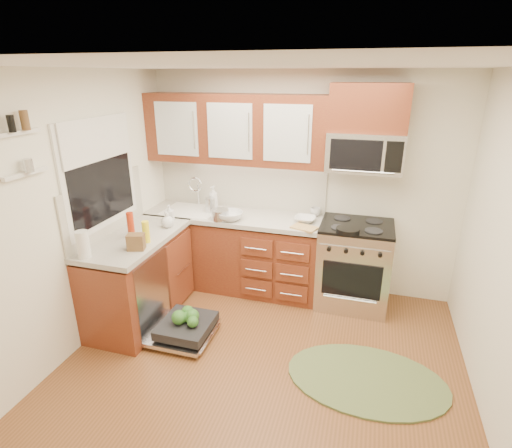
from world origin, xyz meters
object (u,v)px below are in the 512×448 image
(stock_pot, at_px, (220,215))
(dishwasher, at_px, (183,329))
(bowl_a, at_px, (305,219))
(bowl_b, at_px, (230,216))
(skillet, at_px, (348,230))
(paper_towel_roll, at_px, (83,244))
(microwave, at_px, (365,152))
(range, at_px, (354,265))
(cup, at_px, (316,212))
(rug, at_px, (366,379))
(cutting_board, at_px, (304,228))
(upper_cabinets, at_px, (235,129))
(sink, at_px, (191,220))

(stock_pot, bearing_deg, dishwasher, -93.84)
(bowl_a, height_order, bowl_b, bowl_b)
(skillet, relative_size, paper_towel_roll, 0.96)
(microwave, bearing_deg, range, -90.00)
(paper_towel_roll, relative_size, cup, 2.03)
(microwave, relative_size, dishwasher, 1.09)
(stock_pot, bearing_deg, rug, -31.02)
(skillet, distance_m, cutting_board, 0.45)
(upper_cabinets, xyz_separation_m, rug, (1.63, -1.38, -1.86))
(range, distance_m, rug, 1.34)
(sink, xyz_separation_m, bowl_a, (1.37, 0.01, 0.15))
(skillet, distance_m, stock_pot, 1.40)
(skillet, bearing_deg, dishwasher, -148.86)
(dishwasher, bearing_deg, sink, 109.20)
(microwave, relative_size, cup, 6.27)
(dishwasher, relative_size, stock_pot, 3.54)
(microwave, xyz_separation_m, rug, (0.22, -1.35, -1.69))
(microwave, bearing_deg, paper_towel_roll, -145.45)
(range, relative_size, paper_towel_roll, 3.86)
(range, distance_m, bowl_a, 0.74)
(stock_pot, xyz_separation_m, bowl_a, (0.92, 0.21, -0.03))
(microwave, distance_m, skillet, 0.82)
(sink, relative_size, rug, 0.46)
(bowl_a, bearing_deg, bowl_b, -167.77)
(range, xyz_separation_m, stock_pot, (-1.48, -0.21, 0.51))
(rug, relative_size, bowl_a, 5.88)
(cutting_board, bearing_deg, skillet, -5.09)
(skillet, bearing_deg, paper_towel_roll, -151.35)
(paper_towel_roll, xyz_separation_m, bowl_b, (0.90, 1.27, -0.08))
(upper_cabinets, relative_size, stock_pot, 10.36)
(rug, height_order, paper_towel_roll, paper_towel_roll)
(stock_pot, xyz_separation_m, paper_towel_roll, (-0.80, -1.24, 0.06))
(range, bearing_deg, bowl_a, -179.67)
(microwave, distance_m, cutting_board, 0.99)
(bowl_a, bearing_deg, rug, -57.53)
(dishwasher, height_order, skillet, skillet)
(range, relative_size, skillet, 4.02)
(microwave, relative_size, rug, 0.56)
(cutting_board, relative_size, bowl_a, 1.14)
(rug, xyz_separation_m, skillet, (-0.30, 0.98, 0.96))
(upper_cabinets, xyz_separation_m, range, (1.41, -0.15, -1.40))
(range, relative_size, sink, 1.53)
(paper_towel_roll, bearing_deg, cutting_board, 35.36)
(skillet, bearing_deg, stock_pot, 178.36)
(bowl_b, bearing_deg, cutting_board, -2.04)
(microwave, relative_size, sink, 1.23)
(range, bearing_deg, stock_pot, -171.91)
(sink, bearing_deg, microwave, 3.85)
(microwave, bearing_deg, cup, 168.23)
(dishwasher, bearing_deg, paper_towel_roll, -156.61)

